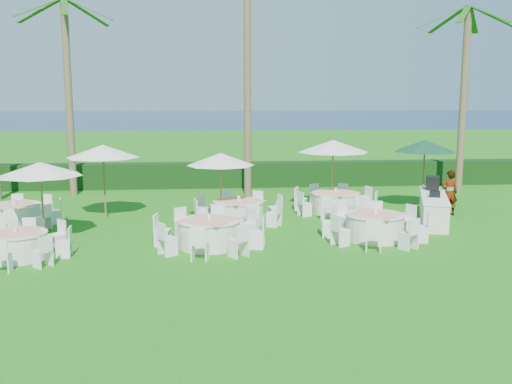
# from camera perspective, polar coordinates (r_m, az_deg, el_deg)

# --- Properties ---
(ground) EXTENTS (120.00, 120.00, 0.00)m
(ground) POSITION_cam_1_polar(r_m,az_deg,el_deg) (16.21, -6.09, -6.13)
(ground) COLOR #206311
(ground) RESTS_ON ground
(hedge) EXTENTS (34.00, 1.00, 1.20)m
(hedge) POSITION_cam_1_polar(r_m,az_deg,el_deg) (27.87, -5.71, 1.70)
(hedge) COLOR black
(hedge) RESTS_ON ground
(ocean) EXTENTS (260.00, 260.00, 0.00)m
(ocean) POSITION_cam_1_polar(r_m,az_deg,el_deg) (117.69, -5.28, 7.31)
(ocean) COLOR #071F48
(ocean) RESTS_ON ground
(banquet_table_a) EXTENTS (2.90, 2.90, 0.89)m
(banquet_table_a) POSITION_cam_1_polar(r_m,az_deg,el_deg) (16.83, -22.85, -4.90)
(banquet_table_a) COLOR silver
(banquet_table_a) RESTS_ON ground
(banquet_table_b) EXTENTS (3.26, 3.26, 0.98)m
(banquet_table_b) POSITION_cam_1_polar(r_m,az_deg,el_deg) (16.77, -4.69, -4.06)
(banquet_table_b) COLOR silver
(banquet_table_b) RESTS_ON ground
(banquet_table_c) EXTENTS (3.17, 3.17, 0.97)m
(banquet_table_c) POSITION_cam_1_polar(r_m,az_deg,el_deg) (17.96, 11.79, -3.34)
(banquet_table_c) COLOR silver
(banquet_table_c) RESTS_ON ground
(banquet_table_d) EXTENTS (3.02, 3.02, 0.92)m
(banquet_table_d) POSITION_cam_1_polar(r_m,az_deg,el_deg) (21.06, -22.96, -2.09)
(banquet_table_d) COLOR silver
(banquet_table_d) RESTS_ON ground
(banquet_table_e) EXTENTS (3.13, 3.13, 0.95)m
(banquet_table_e) POSITION_cam_1_polar(r_m,az_deg,el_deg) (19.92, -1.74, -1.91)
(banquet_table_e) COLOR silver
(banquet_table_e) RESTS_ON ground
(banquet_table_f) EXTENTS (3.05, 3.05, 0.95)m
(banquet_table_f) POSITION_cam_1_polar(r_m,az_deg,el_deg) (21.83, 7.93, -1.00)
(banquet_table_f) COLOR silver
(banquet_table_f) RESTS_ON ground
(umbrella_a) EXTENTS (2.50, 2.50, 2.42)m
(umbrella_a) POSITION_cam_1_polar(r_m,az_deg,el_deg) (18.32, -20.76, 2.16)
(umbrella_a) COLOR brown
(umbrella_a) RESTS_ON ground
(umbrella_b) EXTENTS (2.34, 2.34, 2.45)m
(umbrella_b) POSITION_cam_1_polar(r_m,az_deg,el_deg) (19.64, -3.56, 3.28)
(umbrella_b) COLOR brown
(umbrella_b) RESTS_ON ground
(umbrella_c) EXTENTS (2.61, 2.61, 2.66)m
(umbrella_c) POSITION_cam_1_polar(r_m,az_deg,el_deg) (21.20, -15.06, 3.96)
(umbrella_c) COLOR brown
(umbrella_c) RESTS_ON ground
(umbrella_d) EXTENTS (2.74, 2.74, 2.73)m
(umbrella_d) POSITION_cam_1_polar(r_m,az_deg,el_deg) (22.11, 7.70, 4.57)
(umbrella_d) COLOR brown
(umbrella_d) RESTS_ON ground
(umbrella_green) EXTENTS (2.39, 2.39, 2.73)m
(umbrella_green) POSITION_cam_1_polar(r_m,az_deg,el_deg) (22.99, 16.53, 4.44)
(umbrella_green) COLOR brown
(umbrella_green) RESTS_ON ground
(buffet_table) EXTENTS (2.16, 4.13, 1.45)m
(buffet_table) POSITION_cam_1_polar(r_m,az_deg,el_deg) (21.11, 17.31, -1.44)
(buffet_table) COLOR silver
(buffet_table) RESTS_ON ground
(staff_person) EXTENTS (0.65, 0.46, 1.69)m
(staff_person) POSITION_cam_1_polar(r_m,az_deg,el_deg) (22.33, 18.77, -0.06)
(staff_person) COLOR gray
(staff_person) RESTS_ON ground
(palm_b) EXTENTS (4.30, 4.34, 8.53)m
(palm_b) POSITION_cam_1_polar(r_m,az_deg,el_deg) (26.55, -18.26, 9.80)
(palm_b) COLOR brown
(palm_b) RESTS_ON ground
(palm_c) EXTENTS (4.39, 4.18, 12.78)m
(palm_c) POSITION_cam_1_polar(r_m,az_deg,el_deg) (25.51, -0.87, 15.18)
(palm_c) COLOR brown
(palm_c) RESTS_ON ground
(palm_e) EXTENTS (4.41, 4.08, 8.32)m
(palm_e) POSITION_cam_1_polar(r_m,az_deg,el_deg) (27.49, 20.07, 9.45)
(palm_e) COLOR brown
(palm_e) RESTS_ON ground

